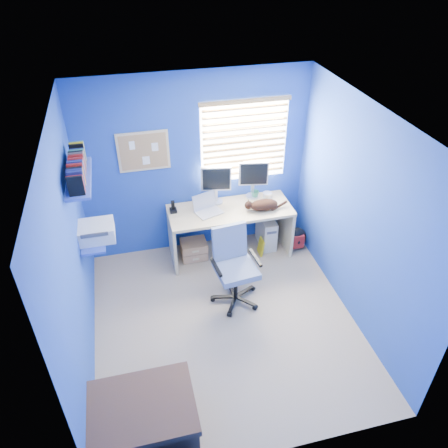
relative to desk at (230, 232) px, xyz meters
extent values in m
cube|color=tan|center=(-0.38, -1.26, -0.37)|extent=(3.00, 3.20, 0.00)
cube|color=white|center=(-0.38, -1.26, 2.13)|extent=(3.00, 3.20, 0.00)
cube|color=#1E45AF|center=(-0.38, 0.34, 0.88)|extent=(3.00, 0.01, 2.50)
cube|color=#1E45AF|center=(-0.38, -2.86, 0.88)|extent=(3.00, 0.01, 2.50)
cube|color=#1E45AF|center=(-1.88, -1.26, 0.88)|extent=(0.01, 3.20, 2.50)
cube|color=#1E45AF|center=(1.12, -1.26, 0.88)|extent=(0.01, 3.20, 2.50)
cube|color=tan|center=(0.00, 0.00, 0.00)|extent=(1.65, 0.65, 0.74)
cube|color=silver|center=(-0.29, -0.02, 0.48)|extent=(0.40, 0.35, 0.22)
cube|color=silver|center=(-0.14, 0.22, 0.64)|extent=(0.42, 0.19, 0.54)
cube|color=silver|center=(0.38, 0.24, 0.64)|extent=(0.42, 0.19, 0.54)
cube|color=black|center=(-0.75, 0.12, 0.45)|extent=(0.09, 0.11, 0.17)
imported|color=#2E8066|center=(0.41, 0.21, 0.42)|extent=(0.10, 0.09, 0.10)
cylinder|color=silver|center=(0.58, 0.18, 0.41)|extent=(0.13, 0.13, 0.07)
ellipsoid|color=black|center=(0.43, -0.11, 0.44)|extent=(0.41, 0.24, 0.14)
cube|color=beige|center=(0.56, 0.08, -0.14)|extent=(0.19, 0.44, 0.45)
cube|color=tan|center=(-0.51, 0.03, -0.23)|extent=(0.35, 0.28, 0.27)
cube|color=yellow|center=(0.42, -0.12, -0.25)|extent=(0.03, 0.17, 0.24)
ellipsoid|color=black|center=(0.95, -0.12, -0.20)|extent=(0.29, 0.22, 0.34)
cube|color=brown|center=(-1.45, -2.41, -0.14)|extent=(0.95, 0.68, 0.46)
cylinder|color=black|center=(-0.17, -0.93, -0.34)|extent=(0.63, 0.63, 0.06)
cylinder|color=black|center=(-0.17, -0.93, -0.11)|extent=(0.06, 0.06, 0.40)
cube|color=#707DA4|center=(-0.17, -0.93, 0.13)|extent=(0.52, 0.52, 0.08)
cube|color=#707DA4|center=(-0.19, -0.71, 0.39)|extent=(0.43, 0.11, 0.44)
cube|color=white|center=(0.27, 0.33, 1.18)|extent=(1.15, 0.01, 1.10)
cube|color=tan|center=(0.27, 0.30, 1.18)|extent=(1.10, 0.03, 1.00)
cube|color=tan|center=(-1.03, 0.33, 1.18)|extent=(0.64, 0.02, 0.52)
cube|color=tan|center=(-1.03, 0.32, 1.18)|extent=(0.58, 0.01, 0.46)
cube|color=blue|center=(-1.74, -0.51, 0.55)|extent=(0.26, 0.55, 0.03)
cube|color=silver|center=(-1.70, -0.51, 0.65)|extent=(0.42, 0.34, 0.18)
cube|color=blue|center=(-1.75, -0.51, 1.35)|extent=(0.24, 0.90, 0.03)
cube|color=navy|center=(-1.76, -0.51, 1.48)|extent=(0.15, 0.80, 0.22)
camera|label=1|loc=(-1.24, -4.71, 3.55)|focal=35.00mm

